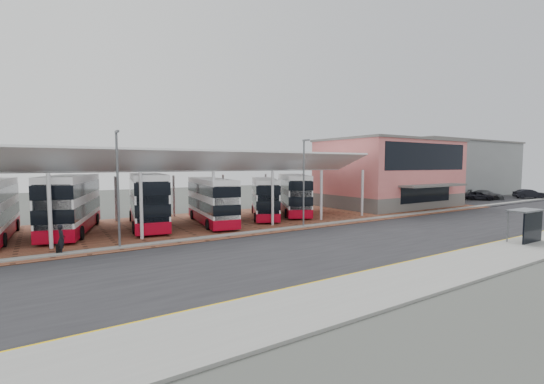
# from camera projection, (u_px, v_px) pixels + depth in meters

# --- Properties ---
(ground) EXTENTS (140.00, 140.00, 0.00)m
(ground) POSITION_uv_depth(u_px,v_px,m) (333.00, 241.00, 27.39)
(ground) COLOR #3C3F3A
(road) EXTENTS (120.00, 14.00, 0.02)m
(road) POSITION_uv_depth(u_px,v_px,m) (343.00, 244.00, 26.55)
(road) COLOR black
(road) RESTS_ON ground
(forecourt) EXTENTS (72.00, 16.00, 0.06)m
(forecourt) POSITION_uv_depth(u_px,v_px,m) (266.00, 218.00, 39.38)
(forecourt) COLOR brown
(forecourt) RESTS_ON ground
(sidewalk) EXTENTS (120.00, 4.00, 0.14)m
(sidewalk) POSITION_uv_depth(u_px,v_px,m) (446.00, 269.00, 19.83)
(sidewalk) COLOR gray
(sidewalk) RESTS_ON ground
(north_kerb) EXTENTS (120.00, 0.80, 0.14)m
(north_kerb) POSITION_uv_depth(u_px,v_px,m) (286.00, 228.00, 32.59)
(north_kerb) COLOR gray
(north_kerb) RESTS_ON ground
(carpark_surface) EXTENTS (22.00, 10.00, 0.08)m
(carpark_surface) POSITION_uv_depth(u_px,v_px,m) (493.00, 200.00, 59.44)
(carpark_surface) COLOR black
(carpark_surface) RESTS_ON ground
(yellow_line_near) EXTENTS (120.00, 0.12, 0.01)m
(yellow_line_near) POSITION_uv_depth(u_px,v_px,m) (414.00, 262.00, 21.51)
(yellow_line_near) COLOR #DEAF00
(yellow_line_near) RESTS_ON road
(yellow_line_far) EXTENTS (120.00, 0.12, 0.01)m
(yellow_line_far) POSITION_uv_depth(u_px,v_px,m) (409.00, 261.00, 21.76)
(yellow_line_far) COLOR #DEAF00
(yellow_line_far) RESTS_ON road
(canopy) EXTENTS (37.00, 11.63, 7.07)m
(canopy) POSITION_uv_depth(u_px,v_px,m) (191.00, 165.00, 35.43)
(canopy) COLOR silver
(canopy) RESTS_ON ground
(terminal) EXTENTS (18.40, 14.40, 9.25)m
(terminal) POSITION_uv_depth(u_px,v_px,m) (389.00, 173.00, 51.10)
(terminal) COLOR #605E5A
(terminal) RESTS_ON ground
(warehouse) EXTENTS (30.50, 20.50, 10.25)m
(warehouse) POSITION_uv_depth(u_px,v_px,m) (432.00, 168.00, 72.97)
(warehouse) COLOR slate
(warehouse) RESTS_ON ground
(lamp_west) EXTENTS (0.16, 0.90, 8.07)m
(lamp_west) POSITION_uv_depth(u_px,v_px,m) (118.00, 186.00, 24.80)
(lamp_west) COLOR slate
(lamp_west) RESTS_ON ground
(lamp_east) EXTENTS (0.16, 0.90, 8.07)m
(lamp_east) POSITION_uv_depth(u_px,v_px,m) (304.00, 180.00, 33.41)
(lamp_east) COLOR slate
(lamp_east) RESTS_ON ground
(bus_1) EXTENTS (5.70, 12.05, 4.84)m
(bus_1) POSITION_uv_depth(u_px,v_px,m) (72.00, 204.00, 30.71)
(bus_1) COLOR white
(bus_1) RESTS_ON forecourt
(bus_2) EXTENTS (4.68, 12.18, 4.90)m
(bus_2) POSITION_uv_depth(u_px,v_px,m) (147.00, 200.00, 33.79)
(bus_2) COLOR white
(bus_2) RESTS_ON forecourt
(bus_3) EXTENTS (4.04, 10.87, 4.38)m
(bus_3) POSITION_uv_depth(u_px,v_px,m) (211.00, 201.00, 35.34)
(bus_3) COLOR white
(bus_3) RESTS_ON forecourt
(bus_4) EXTENTS (6.75, 10.14, 4.20)m
(bus_4) POSITION_uv_depth(u_px,v_px,m) (265.00, 198.00, 39.63)
(bus_4) COLOR white
(bus_4) RESTS_ON forecourt
(bus_5) EXTENTS (7.43, 10.95, 4.55)m
(bus_5) POSITION_uv_depth(u_px,v_px,m) (293.00, 194.00, 42.53)
(bus_5) COLOR white
(bus_5) RESTS_ON forecourt
(pedestrian) EXTENTS (0.58, 0.76, 1.89)m
(pedestrian) POSITION_uv_depth(u_px,v_px,m) (61.00, 239.00, 23.43)
(pedestrian) COLOR black
(pedestrian) RESTS_ON forecourt
(suitcase) EXTENTS (0.37, 0.26, 0.63)m
(suitcase) POSITION_uv_depth(u_px,v_px,m) (59.00, 249.00, 23.38)
(suitcase) COLOR black
(suitcase) RESTS_ON forecourt
(carpark_car_a) EXTENTS (3.84, 4.48, 1.45)m
(carpark_car_a) POSITION_uv_depth(u_px,v_px,m) (479.00, 196.00, 58.58)
(carpark_car_a) COLOR black
(carpark_car_a) RESTS_ON carpark_surface
(carpark_car_b) EXTENTS (3.56, 5.58, 1.50)m
(carpark_car_b) POSITION_uv_depth(u_px,v_px,m) (486.00, 195.00, 60.26)
(carpark_car_b) COLOR #424347
(carpark_car_b) RESTS_ON carpark_surface
(carpark_car_c) EXTENTS (4.57, 4.27, 1.53)m
(carpark_car_c) POSITION_uv_depth(u_px,v_px,m) (529.00, 194.00, 61.66)
(carpark_car_c) COLOR black
(carpark_car_c) RESTS_ON carpark_surface
(bus_shelter) EXTENTS (2.97, 1.40, 2.35)m
(bus_shelter) POSITION_uv_depth(u_px,v_px,m) (530.00, 222.00, 26.62)
(bus_shelter) COLOR black
(bus_shelter) RESTS_ON sidewalk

